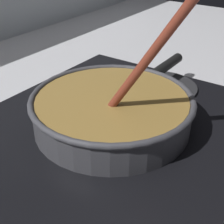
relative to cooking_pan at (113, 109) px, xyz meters
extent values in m
cube|color=#B7B7BC|center=(-0.10, -0.18, -0.07)|extent=(2.40, 1.60, 0.04)
cube|color=black|center=(0.00, 0.00, -0.04)|extent=(0.56, 0.48, 0.01)
torus|color=#592D0C|center=(0.00, 0.00, -0.03)|extent=(0.17, 0.17, 0.01)
cylinder|color=#262628|center=(0.19, 0.00, -0.03)|extent=(0.17, 0.17, 0.01)
cylinder|color=#38383D|center=(0.00, 0.00, -0.01)|extent=(0.28, 0.28, 0.06)
cylinder|color=olive|center=(0.00, 0.00, 0.00)|extent=(0.27, 0.27, 0.05)
torus|color=#38383D|center=(0.00, 0.00, 0.02)|extent=(0.29, 0.29, 0.01)
cylinder|color=black|center=(0.21, 0.00, 0.01)|extent=(0.13, 0.02, 0.02)
cylinder|color=beige|center=(-0.04, 0.00, 0.01)|extent=(0.03, 0.03, 0.01)
cylinder|color=#E5CC7A|center=(-0.08, 0.00, 0.01)|extent=(0.04, 0.04, 0.01)
cylinder|color=beige|center=(0.06, -0.05, 0.01)|extent=(0.03, 0.03, 0.01)
cylinder|color=beige|center=(0.10, -0.04, 0.01)|extent=(0.03, 0.03, 0.01)
cylinder|color=maroon|center=(-0.02, -0.08, 0.12)|extent=(0.03, 0.16, 0.24)
cube|color=brown|center=(-0.02, 0.00, 0.01)|extent=(0.03, 0.05, 0.01)
camera|label=1|loc=(-0.40, -0.28, 0.29)|focal=51.06mm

